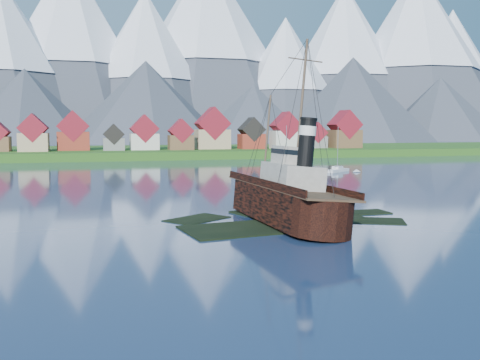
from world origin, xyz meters
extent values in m
plane|color=navy|center=(0.00, 0.00, 0.00)|extent=(1400.00, 1400.00, 0.00)
cube|color=black|center=(-3.00, -2.00, -0.32)|extent=(19.08, 11.42, 1.00)
cube|color=black|center=(6.00, 4.00, -0.38)|extent=(15.15, 9.76, 1.00)
cube|color=black|center=(2.00, 9.00, -0.28)|extent=(11.45, 9.06, 1.00)
cube|color=black|center=(12.00, -1.00, -0.42)|extent=(10.27, 8.34, 1.00)
cube|color=black|center=(-9.00, 6.00, -0.40)|extent=(9.42, 8.68, 1.00)
cube|color=black|center=(15.00, 5.00, -0.35)|extent=(6.00, 4.00, 1.00)
cube|color=#264B15|center=(0.00, 170.00, 0.00)|extent=(600.00, 80.00, 3.20)
cube|color=#3F3D38|center=(0.00, 132.00, 0.00)|extent=(600.00, 2.50, 2.00)
cube|color=tan|center=(-43.00, 150.00, 6.40)|extent=(10.50, 9.00, 6.80)
cube|color=maroon|center=(-43.00, 150.00, 11.69)|extent=(10.69, 9.18, 10.69)
cube|color=maroon|center=(-29.00, 156.00, 6.60)|extent=(12.00, 8.50, 7.20)
cube|color=maroon|center=(-29.00, 156.00, 12.36)|extent=(12.22, 8.67, 12.22)
cube|color=slate|center=(-14.00, 151.00, 5.40)|extent=(8.00, 7.00, 4.80)
cube|color=black|center=(-14.00, 151.00, 9.24)|extent=(8.15, 7.14, 8.15)
cube|color=beige|center=(-2.00, 154.00, 6.20)|extent=(11.00, 9.50, 6.40)
cube|color=maroon|center=(-2.00, 154.00, 11.38)|extent=(11.20, 9.69, 11.20)
cube|color=brown|center=(12.00, 150.00, 5.90)|extent=(9.50, 8.00, 5.80)
cube|color=maroon|center=(12.00, 150.00, 10.51)|extent=(9.67, 8.16, 9.67)
cube|color=tan|center=(26.00, 155.00, 7.00)|extent=(13.50, 10.00, 8.00)
cube|color=maroon|center=(26.00, 155.00, 13.43)|extent=(13.75, 10.20, 13.75)
cube|color=maroon|center=(42.00, 152.00, 6.10)|extent=(10.00, 8.50, 6.20)
cube|color=black|center=(42.00, 152.00, 11.00)|extent=(10.18, 8.67, 10.18)
cube|color=beige|center=(56.00, 149.00, 6.75)|extent=(11.50, 9.00, 7.50)
cube|color=maroon|center=(56.00, 149.00, 12.57)|extent=(11.71, 9.18, 11.71)
cube|color=slate|center=(71.00, 153.00, 5.50)|extent=(9.00, 7.50, 5.00)
cube|color=maroon|center=(71.00, 153.00, 9.62)|extent=(9.16, 7.65, 9.16)
cube|color=brown|center=(84.00, 151.00, 6.90)|extent=(12.50, 10.00, 7.80)
cube|color=maroon|center=(84.00, 151.00, 13.05)|extent=(12.73, 10.20, 12.73)
cone|color=#2D333D|center=(-40.00, 495.00, 88.00)|extent=(210.00, 210.00, 180.00)
cone|color=white|center=(-40.00, 495.00, 124.00)|extent=(130.20, 130.20, 108.00)
cone|color=#2D333D|center=(30.00, 470.00, 70.50)|extent=(170.00, 170.00, 145.00)
cone|color=white|center=(30.00, 470.00, 99.50)|extent=(105.40, 105.40, 87.00)
cone|color=#2D333D|center=(100.00, 515.00, 98.00)|extent=(240.00, 240.00, 200.00)
cone|color=white|center=(100.00, 515.00, 138.00)|extent=(148.80, 148.80, 120.00)
cone|color=#2D333D|center=(170.00, 460.00, 60.50)|extent=(150.00, 150.00, 125.00)
cone|color=white|center=(170.00, 460.00, 85.50)|extent=(93.00, 93.00, 75.00)
cone|color=#2D333D|center=(250.00, 490.00, 83.00)|extent=(200.00, 200.00, 170.00)
cone|color=white|center=(250.00, 490.00, 117.00)|extent=(124.00, 124.00, 102.00)
cone|color=#2D333D|center=(330.00, 475.00, 93.00)|extent=(230.00, 230.00, 190.00)
cone|color=white|center=(330.00, 475.00, 131.00)|extent=(142.60, 142.60, 114.00)
cone|color=#2D333D|center=(400.00, 505.00, 75.50)|extent=(180.00, 180.00, 155.00)
cone|color=white|center=(400.00, 505.00, 106.50)|extent=(111.60, 111.60, 93.00)
cone|color=#2D333D|center=(-70.00, 374.00, 27.00)|extent=(120.00, 120.00, 58.00)
cone|color=#2D333D|center=(20.00, 369.00, 31.00)|extent=(136.00, 136.00, 66.00)
cone|color=#2D333D|center=(110.00, 373.00, 23.00)|extent=(110.00, 110.00, 50.00)
cone|color=#2D333D|center=(200.00, 370.00, 35.50)|extent=(150.00, 150.00, 75.00)
cone|color=#2D333D|center=(290.00, 371.00, 28.00)|extent=(124.00, 124.00, 60.00)
cube|color=black|center=(1.17, 1.12, 2.24)|extent=(6.97, 20.07, 4.18)
cone|color=black|center=(1.17, 14.15, 2.24)|extent=(6.97, 6.97, 6.97)
cylinder|color=black|center=(1.17, -8.91, 2.24)|extent=(6.97, 6.97, 4.18)
cube|color=#4C3826|center=(1.17, 1.12, 4.43)|extent=(6.83, 26.48, 0.25)
cube|color=black|center=(-2.17, 1.12, 4.88)|extent=(0.20, 25.65, 0.90)
cube|color=black|center=(4.52, 1.12, 4.88)|extent=(0.20, 25.65, 0.90)
cube|color=#ADA89E|center=(1.17, -0.37, 5.92)|extent=(5.18, 8.46, 2.99)
cube|color=#ADA89E|center=(1.17, 0.62, 8.51)|extent=(3.58, 3.98, 2.19)
cylinder|color=black|center=(1.17, -3.66, 10.21)|extent=(1.89, 1.89, 5.58)
cylinder|color=silver|center=(1.17, -3.66, 11.60)|extent=(1.99, 1.99, 1.10)
cylinder|color=#473828|center=(1.17, 9.09, 10.50)|extent=(0.28, 0.28, 11.95)
cylinder|color=#473828|center=(1.17, -1.37, 16.08)|extent=(0.32, 0.32, 12.94)
cube|color=silver|center=(41.47, 69.25, 0.11)|extent=(8.86, 7.30, 1.31)
cube|color=silver|center=(41.47, 69.25, 1.14)|extent=(3.29, 3.17, 0.76)
cylinder|color=gray|center=(41.47, 69.25, 6.42)|extent=(0.15, 0.15, 11.32)
cube|color=silver|center=(30.12, 78.14, 0.11)|extent=(4.56, 11.53, 1.35)
cube|color=silver|center=(30.12, 78.14, 1.18)|extent=(2.94, 3.50, 0.79)
cylinder|color=gray|center=(30.12, 78.14, 6.62)|extent=(0.16, 0.16, 11.67)
camera|label=1|loc=(-21.87, -61.87, 11.98)|focal=40.00mm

